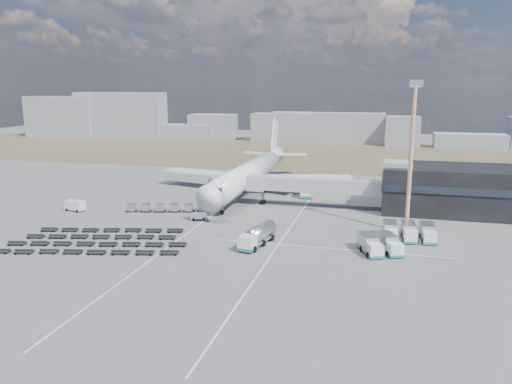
# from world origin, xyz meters

# --- Properties ---
(ground) EXTENTS (420.00, 420.00, 0.00)m
(ground) POSITION_xyz_m (0.00, 0.00, 0.00)
(ground) COLOR #565659
(ground) RESTS_ON ground
(grass_strip) EXTENTS (420.00, 90.00, 0.01)m
(grass_strip) POSITION_xyz_m (0.00, 110.00, 0.01)
(grass_strip) COLOR #48402B
(grass_strip) RESTS_ON ground
(lane_markings) EXTENTS (47.12, 110.00, 0.01)m
(lane_markings) POSITION_xyz_m (9.77, 3.00, 0.01)
(lane_markings) COLOR silver
(lane_markings) RESTS_ON ground
(terminal) EXTENTS (30.40, 16.40, 11.00)m
(terminal) POSITION_xyz_m (47.77, 23.96, 5.25)
(terminal) COLOR black
(terminal) RESTS_ON ground
(jet_bridge) EXTENTS (30.30, 3.80, 7.05)m
(jet_bridge) POSITION_xyz_m (15.90, 20.42, 5.05)
(jet_bridge) COLOR #939399
(jet_bridge) RESTS_ON ground
(airliner) EXTENTS (51.59, 64.53, 17.62)m
(airliner) POSITION_xyz_m (0.00, 32.38, 5.29)
(airliner) COLOR white
(airliner) RESTS_ON ground
(skyline) EXTENTS (298.50, 22.24, 23.71)m
(skyline) POSITION_xyz_m (-32.60, 150.51, 8.20)
(skyline) COLOR gray
(skyline) RESTS_ON ground
(fuel_tanker) EXTENTS (4.63, 10.68, 3.35)m
(fuel_tanker) POSITION_xyz_m (12.54, -9.29, 1.68)
(fuel_tanker) COLOR white
(fuel_tanker) RESTS_ON ground
(pushback_tug) EXTENTS (3.53, 2.74, 1.42)m
(pushback_tug) POSITION_xyz_m (-3.32, 3.78, 0.71)
(pushback_tug) COLOR white
(pushback_tug) RESTS_ON ground
(utility_van) EXTENTS (4.71, 2.86, 2.34)m
(utility_van) POSITION_xyz_m (-32.35, 3.85, 1.17)
(utility_van) COLOR white
(utility_van) RESTS_ON ground
(catering_truck) EXTENTS (3.37, 6.84, 3.03)m
(catering_truck) POSITION_xyz_m (14.67, 31.10, 1.55)
(catering_truck) COLOR white
(catering_truck) RESTS_ON ground
(service_trucks_near) EXTENTS (7.83, 8.43, 2.73)m
(service_trucks_near) POSITION_xyz_m (33.05, -8.27, 1.49)
(service_trucks_near) COLOR white
(service_trucks_near) RESTS_ON ground
(service_trucks_far) EXTENTS (9.20, 7.22, 2.67)m
(service_trucks_far) POSITION_xyz_m (38.00, 0.56, 1.45)
(service_trucks_far) COLOR white
(service_trucks_far) RESTS_ON ground
(uld_row) EXTENTS (18.09, 5.86, 1.66)m
(uld_row) POSITION_xyz_m (-12.26, 8.11, 0.99)
(uld_row) COLOR black
(uld_row) RESTS_ON ground
(baggage_dollies) EXTENTS (32.52, 20.57, 0.72)m
(baggage_dollies) POSITION_xyz_m (-15.29, -14.95, 0.36)
(baggage_dollies) COLOR black
(baggage_dollies) RESTS_ON ground
(floodlight_mast) EXTENTS (2.66, 2.17, 28.08)m
(floodlight_mast) POSITION_xyz_m (37.72, 4.63, 14.07)
(floodlight_mast) COLOR #C4431F
(floodlight_mast) RESTS_ON ground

